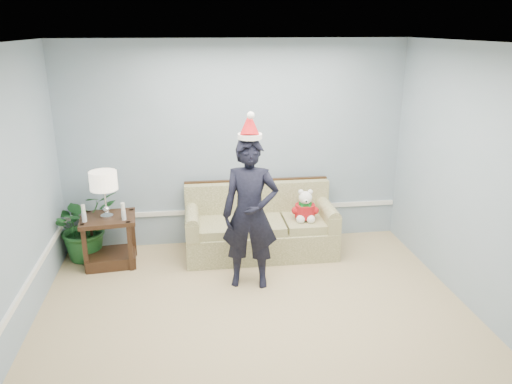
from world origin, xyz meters
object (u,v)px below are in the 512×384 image
at_px(sofa, 260,229).
at_px(side_table, 111,246).
at_px(teddy_bear, 305,209).
at_px(man, 250,214).
at_px(table_lamp, 104,183).
at_px(houseplant, 85,225).

relative_size(sofa, side_table, 2.75).
distance_m(side_table, teddy_bear, 2.48).
height_order(side_table, man, man).
xyz_separation_m(side_table, teddy_bear, (2.45, -0.05, 0.38)).
bearing_deg(teddy_bear, table_lamp, -173.13).
bearing_deg(houseplant, teddy_bear, -5.71).
height_order(sofa, side_table, sofa).
relative_size(table_lamp, teddy_bear, 1.40).
bearing_deg(man, teddy_bear, 52.12).
bearing_deg(man, table_lamp, 167.54).
xyz_separation_m(side_table, table_lamp, (-0.00, -0.02, 0.83)).
distance_m(side_table, table_lamp, 0.83).
height_order(houseplant, teddy_bear, houseplant).
height_order(table_lamp, teddy_bear, table_lamp).
xyz_separation_m(houseplant, man, (1.99, -0.97, 0.41)).
bearing_deg(man, sofa, 85.58).
bearing_deg(houseplant, table_lamp, -37.12).
relative_size(sofa, table_lamp, 3.32).
bearing_deg(man, houseplant, 165.06).
distance_m(sofa, man, 1.04).
xyz_separation_m(table_lamp, houseplant, (-0.33, 0.25, -0.63)).
bearing_deg(houseplant, sofa, -3.11).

